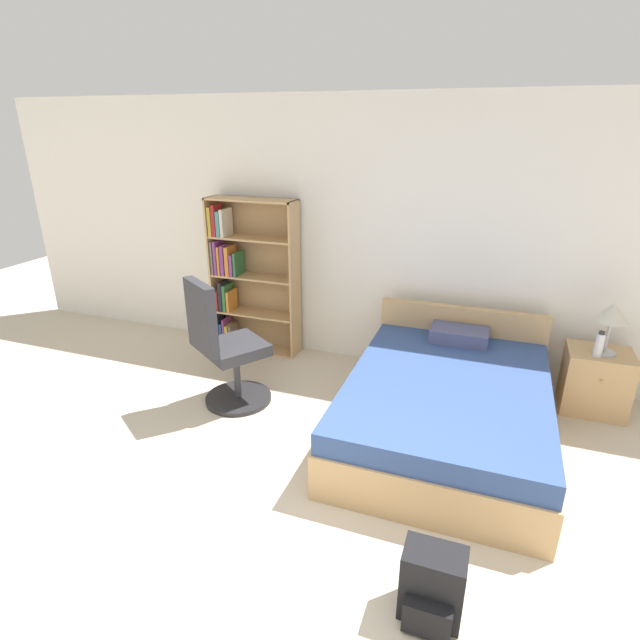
{
  "coord_description": "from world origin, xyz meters",
  "views": [
    {
      "loc": [
        0.92,
        -1.47,
        2.34
      ],
      "look_at": [
        -0.33,
        1.98,
        0.88
      ],
      "focal_mm": 28.0,
      "sensor_mm": 36.0,
      "label": 1
    }
  ],
  "objects_px": {
    "bed": "(446,404)",
    "water_bottle": "(599,345)",
    "office_chair": "(225,351)",
    "nightstand": "(595,381)",
    "backpack_black": "(432,587)",
    "table_lamp": "(612,315)",
    "bookshelf": "(245,276)"
  },
  "relations": [
    {
      "from": "office_chair",
      "to": "table_lamp",
      "type": "xyz_separation_m",
      "value": [
        3.02,
        0.96,
        0.38
      ]
    },
    {
      "from": "nightstand",
      "to": "table_lamp",
      "type": "xyz_separation_m",
      "value": [
        0.01,
        -0.03,
        0.62
      ]
    },
    {
      "from": "bed",
      "to": "table_lamp",
      "type": "xyz_separation_m",
      "value": [
        1.16,
        0.77,
        0.63
      ]
    },
    {
      "from": "bookshelf",
      "to": "bed",
      "type": "height_order",
      "value": "bookshelf"
    },
    {
      "from": "office_chair",
      "to": "backpack_black",
      "type": "xyz_separation_m",
      "value": [
        1.99,
        -1.46,
        -0.33
      ]
    },
    {
      "from": "nightstand",
      "to": "backpack_black",
      "type": "xyz_separation_m",
      "value": [
        -1.03,
        -2.45,
        -0.09
      ]
    },
    {
      "from": "nightstand",
      "to": "water_bottle",
      "type": "distance_m",
      "value": 0.4
    },
    {
      "from": "bed",
      "to": "table_lamp",
      "type": "distance_m",
      "value": 1.53
    },
    {
      "from": "nightstand",
      "to": "office_chair",
      "type": "bearing_deg",
      "value": -161.76
    },
    {
      "from": "nightstand",
      "to": "backpack_black",
      "type": "height_order",
      "value": "nightstand"
    },
    {
      "from": "water_bottle",
      "to": "backpack_black",
      "type": "xyz_separation_m",
      "value": [
        -0.97,
        -2.35,
        -0.47
      ]
    },
    {
      "from": "bookshelf",
      "to": "office_chair",
      "type": "relative_size",
      "value": 1.41
    },
    {
      "from": "bookshelf",
      "to": "water_bottle",
      "type": "height_order",
      "value": "bookshelf"
    },
    {
      "from": "water_bottle",
      "to": "backpack_black",
      "type": "height_order",
      "value": "water_bottle"
    },
    {
      "from": "office_chair",
      "to": "backpack_black",
      "type": "height_order",
      "value": "office_chair"
    },
    {
      "from": "office_chair",
      "to": "water_bottle",
      "type": "height_order",
      "value": "office_chair"
    },
    {
      "from": "water_bottle",
      "to": "office_chair",
      "type": "bearing_deg",
      "value": -163.28
    },
    {
      "from": "bookshelf",
      "to": "office_chair",
      "type": "bearing_deg",
      "value": -70.86
    },
    {
      "from": "bed",
      "to": "table_lamp",
      "type": "height_order",
      "value": "table_lamp"
    },
    {
      "from": "nightstand",
      "to": "backpack_black",
      "type": "bearing_deg",
      "value": -112.68
    },
    {
      "from": "office_chair",
      "to": "backpack_black",
      "type": "bearing_deg",
      "value": -36.3
    },
    {
      "from": "bed",
      "to": "water_bottle",
      "type": "xyz_separation_m",
      "value": [
        1.1,
        0.7,
        0.39
      ]
    },
    {
      "from": "table_lamp",
      "to": "bookshelf",
      "type": "bearing_deg",
      "value": 176.84
    },
    {
      "from": "nightstand",
      "to": "bookshelf",
      "type": "bearing_deg",
      "value": 177.32
    },
    {
      "from": "office_chair",
      "to": "water_bottle",
      "type": "bearing_deg",
      "value": 16.72
    },
    {
      "from": "water_bottle",
      "to": "backpack_black",
      "type": "distance_m",
      "value": 2.59
    },
    {
      "from": "bed",
      "to": "office_chair",
      "type": "xyz_separation_m",
      "value": [
        -1.86,
        -0.19,
        0.25
      ]
    },
    {
      "from": "backpack_black",
      "to": "bed",
      "type": "bearing_deg",
      "value": 94.44
    },
    {
      "from": "bed",
      "to": "nightstand",
      "type": "relative_size",
      "value": 3.74
    },
    {
      "from": "water_bottle",
      "to": "table_lamp",
      "type": "bearing_deg",
      "value": 51.12
    },
    {
      "from": "office_chair",
      "to": "table_lamp",
      "type": "distance_m",
      "value": 3.2
    },
    {
      "from": "bed",
      "to": "nightstand",
      "type": "distance_m",
      "value": 1.4
    }
  ]
}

